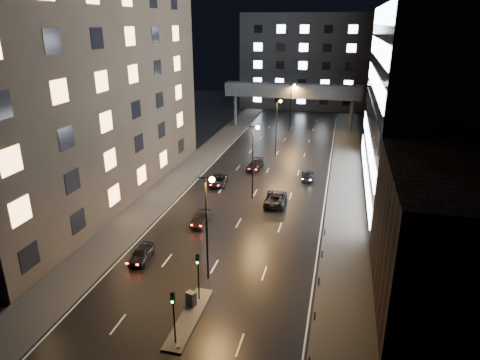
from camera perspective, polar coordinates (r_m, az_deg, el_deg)
The scene contains 24 objects.
ground at distance 69.60m, azimuth 3.71°, elevation 1.29°, with size 160.00×160.00×0.00m, color black.
sidewalk_left at distance 68.17m, azimuth -7.44°, elevation 0.81°, with size 5.00×110.00×0.15m, color #383533.
sidewalk_right at distance 64.01m, azimuth 14.00°, elevation -0.95°, with size 5.00×110.00×0.15m, color #383533.
building_left at distance 59.34m, azimuth -21.79°, elevation 16.41°, with size 15.00×48.00×40.00m, color #2D2319.
building_right_low at distance 38.80m, azimuth 25.68°, elevation -7.22°, with size 10.00×18.00×12.00m, color black.
building_right_glass at distance 62.48m, azimuth 27.96°, elevation 17.99°, with size 20.00×36.00×45.00m, color black.
building_far at distance 123.80m, azimuth 8.71°, elevation 15.38°, with size 34.00×14.00×25.00m, color #333335.
skybridge at distance 96.59m, azimuth 7.00°, elevation 11.65°, with size 30.00×3.00×10.00m.
median_island at distance 36.68m, azimuth -6.76°, elevation -17.77°, with size 1.60×8.00×0.15m, color #383533.
traffic_signal_near at distance 36.86m, azimuth -5.61°, elevation -11.77°, with size 0.28×0.34×4.40m.
traffic_signal_far at distance 32.65m, azimuth -8.86°, elevation -16.69°, with size 0.28×0.34×4.40m.
bollard_row at distance 38.43m, azimuth 10.20°, elevation -15.28°, with size 0.12×25.12×0.90m.
streetlight_near at distance 38.20m, azimuth -4.28°, elevation -4.71°, with size 1.45×0.50×10.15m.
streetlight_mid_a at distance 56.35m, azimuth 1.88°, elevation 3.67°, with size 1.45×0.50×10.15m.
streetlight_mid_b at distance 75.44m, azimuth 5.01°, elevation 7.88°, with size 1.45×0.50×10.15m.
streetlight_far at distance 94.90m, azimuth 6.90°, elevation 10.37°, with size 1.45×0.50×10.15m.
car_away_a at distance 44.83m, azimuth -12.97°, elevation -9.51°, with size 1.69×4.20×1.43m, color black.
car_away_b at distance 51.29m, azimuth -5.13°, elevation -5.07°, with size 1.49×4.27×1.41m, color black.
car_away_c at distance 63.07m, azimuth -2.87°, elevation -0.08°, with size 2.26×4.91×1.36m, color black.
car_away_d at distance 69.75m, azimuth 2.03°, elevation 1.98°, with size 1.98×4.88×1.42m, color black.
car_toward_a at distance 56.73m, azimuth 4.78°, elevation -2.38°, with size 2.69×5.83×1.62m, color black.
car_toward_b at distance 66.05m, azimuth 9.03°, elevation 0.62°, with size 1.83×4.51×1.31m, color black.
utility_cabinet at distance 37.57m, azimuth -6.55°, elevation -15.42°, with size 0.78×0.55×1.21m, color #49494B.
cone_b at distance 33.96m, azimuth -8.20°, elevation -21.09°, with size 0.34×0.34×0.53m, color #F8620D.
Camera 1 is at (11.01, -24.90, 22.60)m, focal length 32.00 mm.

